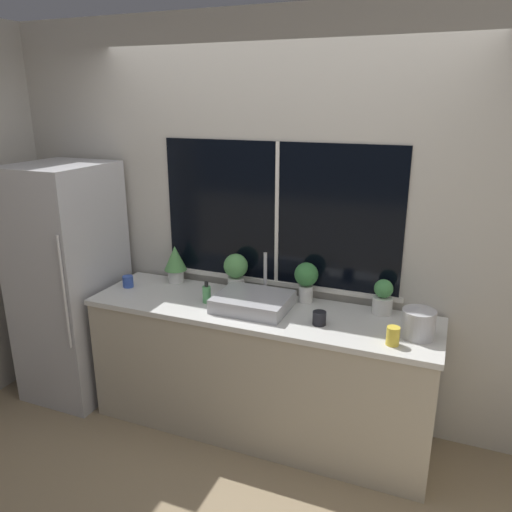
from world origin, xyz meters
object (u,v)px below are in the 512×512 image
(potted_plant_center_right, at_px, (306,278))
(mug_blue, at_px, (128,281))
(sink, at_px, (253,301))
(potted_plant_center_left, at_px, (236,270))
(soap_bottle, at_px, (207,294))
(mug_yellow, at_px, (393,336))
(refrigerator, at_px, (70,283))
(potted_plant_far_left, at_px, (175,262))
(kettle, at_px, (418,322))
(mug_black, at_px, (319,318))
(potted_plant_far_right, at_px, (383,297))

(potted_plant_center_right, xyz_separation_m, mug_blue, (-1.25, -0.21, -0.12))
(sink, relative_size, mug_blue, 5.77)
(potted_plant_center_left, bearing_deg, soap_bottle, -110.44)
(potted_plant_center_right, bearing_deg, mug_blue, -170.32)
(potted_plant_center_right, bearing_deg, potted_plant_center_left, 180.00)
(soap_bottle, distance_m, mug_yellow, 1.22)
(refrigerator, relative_size, mug_blue, 21.72)
(potted_plant_far_left, height_order, potted_plant_center_right, potted_plant_far_left)
(mug_blue, xyz_separation_m, kettle, (1.97, -0.04, 0.05))
(mug_black, bearing_deg, potted_plant_center_left, 155.71)
(potted_plant_far_right, xyz_separation_m, kettle, (0.23, -0.25, -0.02))
(soap_bottle, relative_size, mug_blue, 1.78)
(potted_plant_far_left, relative_size, mug_blue, 3.43)
(mug_yellow, xyz_separation_m, kettle, (0.12, 0.15, 0.04))
(mug_black, bearing_deg, mug_blue, 176.25)
(soap_bottle, height_order, mug_blue, soap_bottle)
(mug_yellow, bearing_deg, refrigerator, 176.66)
(refrigerator, bearing_deg, potted_plant_center_right, 8.88)
(mug_blue, bearing_deg, soap_bottle, -3.79)
(sink, distance_m, mug_black, 0.46)
(potted_plant_center_left, xyz_separation_m, potted_plant_center_right, (0.50, 0.00, 0.01))
(potted_plant_center_right, relative_size, mug_blue, 3.36)
(sink, xyz_separation_m, potted_plant_center_right, (0.28, 0.23, 0.12))
(mug_blue, bearing_deg, kettle, -1.21)
(potted_plant_center_left, height_order, potted_plant_far_right, potted_plant_center_left)
(potted_plant_far_right, bearing_deg, mug_blue, -173.04)
(potted_plant_center_left, relative_size, soap_bottle, 1.89)
(sink, bearing_deg, mug_yellow, -11.12)
(potted_plant_center_left, xyz_separation_m, kettle, (1.23, -0.25, -0.07))
(mug_yellow, height_order, mug_blue, mug_yellow)
(potted_plant_center_right, xyz_separation_m, kettle, (0.73, -0.25, -0.08))
(potted_plant_center_right, height_order, mug_blue, potted_plant_center_right)
(sink, height_order, soap_bottle, sink)
(potted_plant_center_left, bearing_deg, mug_yellow, -19.98)
(refrigerator, xyz_separation_m, sink, (1.44, 0.04, 0.06))
(potted_plant_far_left, height_order, mug_black, potted_plant_far_left)
(mug_yellow, relative_size, kettle, 0.56)
(potted_plant_far_right, xyz_separation_m, mug_blue, (-1.74, -0.21, -0.07))
(potted_plant_far_left, bearing_deg, refrigerator, -160.05)
(potted_plant_far_left, distance_m, kettle, 1.73)
(mug_blue, height_order, mug_black, same)
(potted_plant_center_right, bearing_deg, kettle, -19.27)
(sink, relative_size, potted_plant_far_right, 2.08)
(sink, bearing_deg, potted_plant_center_left, 134.09)
(potted_plant_center_left, height_order, mug_blue, potted_plant_center_left)
(potted_plant_far_right, height_order, mug_black, potted_plant_far_right)
(mug_black, bearing_deg, soap_bottle, 176.29)
(potted_plant_center_right, relative_size, mug_black, 3.32)
(refrigerator, distance_m, mug_black, 1.90)
(potted_plant_far_left, relative_size, soap_bottle, 1.93)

